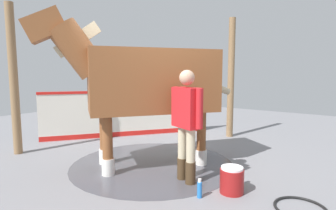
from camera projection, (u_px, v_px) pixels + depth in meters
ground_plane at (160, 163)px, 4.89m from camera, size 16.00×16.00×0.02m
wet_patch at (153, 164)px, 4.82m from camera, size 2.84×2.84×0.00m
barrier_wall at (129, 115)px, 6.95m from camera, size 3.53×2.51×1.16m
roof_post_near at (14, 80)px, 5.29m from camera, size 0.16×0.16×2.93m
roof_post_far at (231, 78)px, 6.75m from camera, size 0.16×0.16×2.93m
horse at (146, 81)px, 4.62m from camera, size 2.95×2.27×2.58m
handler at (187, 118)px, 3.95m from camera, size 0.38×0.63×1.64m
wash_bucket at (232, 180)px, 3.65m from camera, size 0.32×0.32×0.36m
bottle_shampoo at (240, 178)px, 3.88m from camera, size 0.07×0.07×0.25m
bottle_spray at (200, 189)px, 3.51m from camera, size 0.06×0.06×0.25m
hose_coil at (300, 208)px, 3.21m from camera, size 0.60×0.60×0.03m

